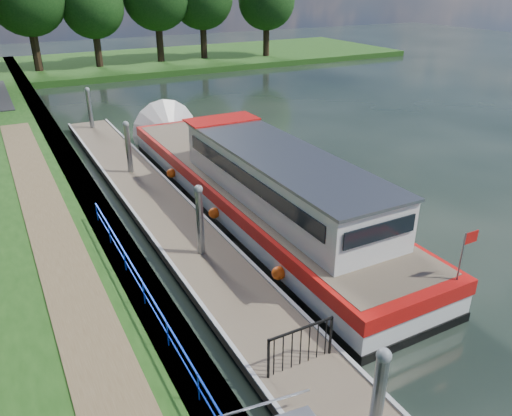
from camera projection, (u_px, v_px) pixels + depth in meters
bank_edge at (89, 200)px, 21.50m from camera, size 1.10×90.00×0.78m
far_bank at (152, 61)px, 57.32m from camera, size 60.00×18.00×0.60m
footpath at (71, 283)px, 14.94m from camera, size 1.60×40.00×0.05m
blue_fence at (181, 353)px, 11.44m from camera, size 0.04×18.04×0.72m
pontoon at (161, 210)px, 21.08m from camera, size 2.50×30.00×0.56m
mooring_piles at (159, 186)px, 20.62m from camera, size 0.30×27.30×3.55m
gate_panel at (301, 341)px, 12.06m from camera, size 1.85×0.05×1.15m
barge at (245, 182)px, 21.57m from camera, size 4.36×21.15×4.78m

